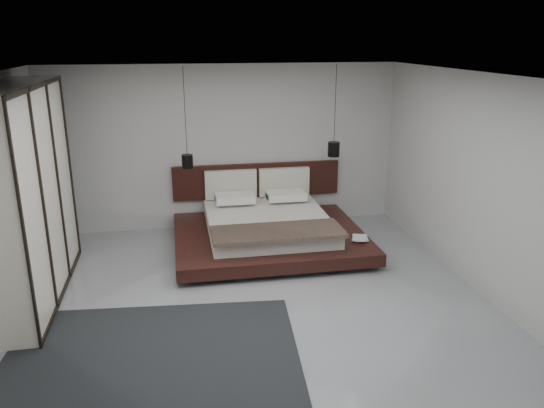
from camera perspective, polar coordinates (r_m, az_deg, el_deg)
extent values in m
plane|color=#919399|center=(6.82, -2.29, -10.59)|extent=(6.00, 6.00, 0.00)
plane|color=white|center=(6.03, -2.62, 13.57)|extent=(6.00, 6.00, 0.00)
plane|color=#AFAFAC|center=(9.18, -5.14, 6.07)|extent=(6.00, 0.00, 6.00)
plane|color=#AFAFAC|center=(3.57, 4.64, -13.10)|extent=(6.00, 0.00, 6.00)
plane|color=#AFAFAC|center=(7.32, 21.50, 1.93)|extent=(0.00, 6.00, 6.00)
cube|color=black|center=(8.88, -24.09, 3.54)|extent=(0.05, 0.90, 2.60)
cube|color=black|center=(8.45, -0.30, -4.51)|extent=(2.31, 1.89, 0.08)
cube|color=black|center=(8.40, -0.30, -3.64)|extent=(2.94, 2.42, 0.19)
cube|color=silver|center=(8.46, -0.47, -1.99)|extent=(1.89, 2.10, 0.23)
cube|color=black|center=(7.65, 0.60, -3.01)|extent=(1.91, 0.74, 0.05)
cube|color=white|center=(9.10, -4.10, 0.56)|extent=(0.65, 0.42, 0.13)
cube|color=white|center=(9.24, 1.34, 0.86)|extent=(0.65, 0.42, 0.13)
cube|color=white|center=(8.94, -4.00, 0.66)|extent=(0.65, 0.42, 0.13)
cube|color=white|center=(9.08, 1.53, 0.96)|extent=(0.65, 0.42, 0.13)
cube|color=black|center=(9.34, -1.63, 2.58)|extent=(2.94, 0.08, 0.60)
cube|color=beige|center=(9.21, -4.45, 2.11)|extent=(0.89, 0.10, 0.50)
cube|color=beige|center=(9.35, 1.32, 2.40)|extent=(0.89, 0.10, 0.50)
imported|color=#99724C|center=(8.18, 8.73, -3.64)|extent=(0.27, 0.33, 0.03)
imported|color=#99724C|center=(8.14, 8.67, -3.57)|extent=(0.31, 0.35, 0.02)
cylinder|color=black|center=(8.41, -9.35, 9.81)|extent=(0.01, 0.01, 1.37)
cylinder|color=black|center=(8.55, -9.09, 4.54)|extent=(0.18, 0.18, 0.22)
cylinder|color=#FFE0B2|center=(8.57, -9.06, 3.93)|extent=(0.13, 0.13, 0.01)
cylinder|color=black|center=(8.80, 6.82, 10.63)|extent=(0.01, 0.01, 1.25)
cylinder|color=black|center=(8.92, 6.65, 5.87)|extent=(0.20, 0.20, 0.24)
cylinder|color=#FFE0B2|center=(8.94, 6.63, 5.21)|extent=(0.15, 0.15, 0.01)
cube|color=white|center=(7.20, -25.13, 0.82)|extent=(0.62, 2.70, 2.70)
cube|color=black|center=(6.90, -23.92, 11.53)|extent=(0.03, 2.70, 0.06)
cube|color=black|center=(7.58, -21.45, -8.62)|extent=(0.03, 2.70, 0.06)
cube|color=black|center=(5.88, -25.14, -2.72)|extent=(0.03, 0.05, 2.70)
cube|color=black|center=(6.71, -23.36, -0.10)|extent=(0.03, 0.05, 2.70)
cube|color=black|center=(7.55, -21.97, 1.93)|extent=(0.03, 0.05, 2.70)
cube|color=black|center=(8.41, -20.86, 3.56)|extent=(0.03, 0.05, 2.70)
cube|color=black|center=(5.93, -12.83, -15.74)|extent=(3.27, 2.46, 0.01)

